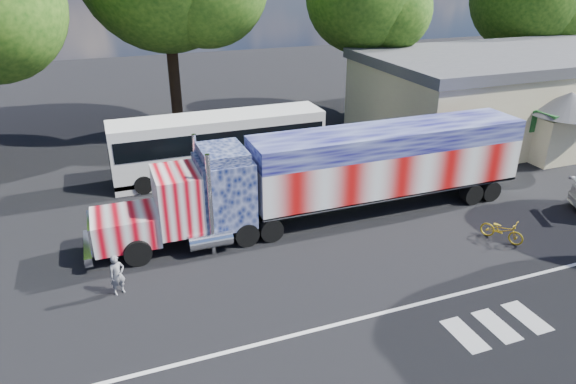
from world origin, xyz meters
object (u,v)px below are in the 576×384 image
object	(u,v)px
semi_truck	(340,172)
woman	(117,275)
coach_bus	(220,144)
bicycle	(502,230)

from	to	relation	value
semi_truck	woman	bearing A→B (deg)	-164.43
coach_bus	bicycle	size ratio (longest dim) A/B	6.33
semi_truck	bicycle	xyz separation A→B (m)	(5.23, -4.29, -1.65)
semi_truck	coach_bus	size ratio (longest dim) A/B	1.75
woman	bicycle	world-z (taller)	woman
woman	bicycle	size ratio (longest dim) A/B	0.84
semi_truck	coach_bus	distance (m)	7.59
semi_truck	bicycle	distance (m)	6.96
semi_truck	woman	size ratio (longest dim) A/B	13.16
coach_bus	bicycle	world-z (taller)	coach_bus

